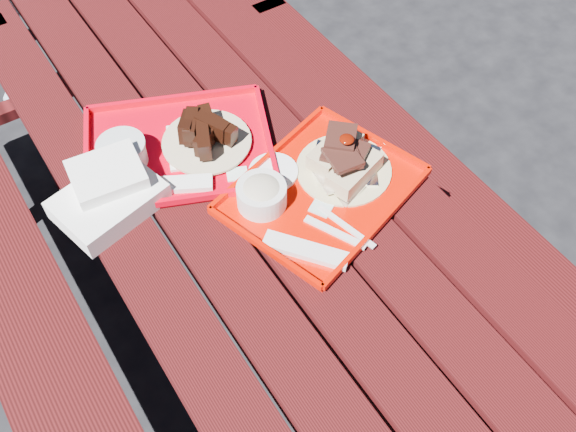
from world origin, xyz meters
name	(u,v)px	position (x,y,z in m)	size (l,w,h in m)	color
ground	(263,336)	(0.00, 0.00, 0.00)	(60.00, 60.00, 0.00)	black
picnic_table_near	(256,238)	(0.00, 0.00, 0.56)	(1.41, 2.40, 0.75)	#3E0C0D
near_tray	(315,182)	(0.12, -0.08, 0.78)	(0.50, 0.44, 0.13)	red
far_tray	(175,148)	(-0.09, 0.20, 0.77)	(0.54, 0.49, 0.07)	red
white_cloth	(108,194)	(-0.29, 0.14, 0.79)	(0.26, 0.21, 0.09)	white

